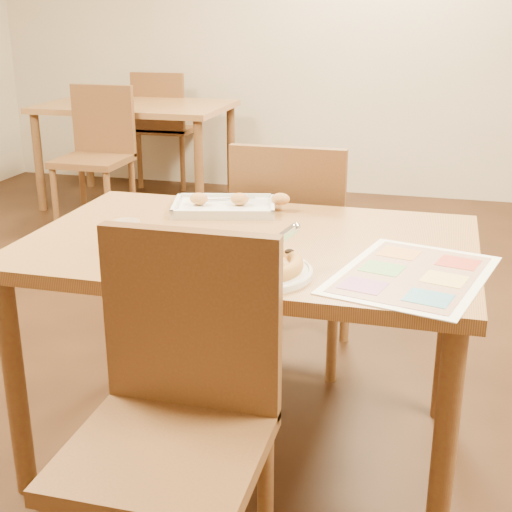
% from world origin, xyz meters
% --- Properties ---
extents(room, '(7.00, 7.00, 7.00)m').
position_xyz_m(room, '(0.00, 0.00, 1.35)').
color(room, '#341D0E').
rests_on(room, ground).
extents(dining_table, '(1.30, 0.85, 0.72)m').
position_xyz_m(dining_table, '(0.00, 0.00, 0.63)').
color(dining_table, '#A16840').
rests_on(dining_table, ground).
extents(chair_near, '(0.42, 0.42, 0.47)m').
position_xyz_m(chair_near, '(0.00, -0.60, 0.57)').
color(chair_near, brown).
rests_on(chair_near, ground).
extents(chair_far, '(0.42, 0.42, 0.47)m').
position_xyz_m(chair_far, '(-0.00, 0.60, 0.57)').
color(chair_far, brown).
rests_on(chair_far, ground).
extents(bg_table, '(1.30, 0.85, 0.72)m').
position_xyz_m(bg_table, '(-1.60, 2.80, 0.63)').
color(bg_table, '#A16840').
rests_on(bg_table, ground).
extents(bg_chair_near, '(0.42, 0.42, 0.47)m').
position_xyz_m(bg_chair_near, '(-1.60, 2.20, 0.57)').
color(bg_chair_near, brown).
rests_on(bg_chair_near, ground).
extents(bg_chair_far, '(0.42, 0.42, 0.47)m').
position_xyz_m(bg_chair_far, '(-1.60, 3.30, 0.57)').
color(bg_chair_far, brown).
rests_on(bg_chair_far, ground).
extents(plate, '(0.35, 0.35, 0.02)m').
position_xyz_m(plate, '(0.09, -0.28, 0.73)').
color(plate, white).
rests_on(plate, dining_table).
extents(pizza, '(0.24, 0.24, 0.04)m').
position_xyz_m(pizza, '(0.09, -0.28, 0.75)').
color(pizza, gold).
rests_on(pizza, plate).
extents(pizza_cutter, '(0.09, 0.12, 0.08)m').
position_xyz_m(pizza_cutter, '(0.14, -0.23, 0.80)').
color(pizza_cutter, silver).
rests_on(pizza_cutter, pizza).
extents(appetizer_tray, '(0.40, 0.30, 0.06)m').
position_xyz_m(appetizer_tray, '(-0.15, 0.28, 0.74)').
color(appetizer_tray, silver).
rests_on(appetizer_tray, dining_table).
extents(glass_tumbler, '(0.07, 0.07, 0.09)m').
position_xyz_m(glass_tumbler, '(-0.29, -0.20, 0.76)').
color(glass_tumbler, maroon).
rests_on(glass_tumbler, dining_table).
extents(menu, '(0.45, 0.55, 0.00)m').
position_xyz_m(menu, '(0.48, -0.18, 0.72)').
color(menu, white).
rests_on(menu, dining_table).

